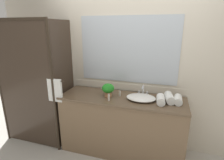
# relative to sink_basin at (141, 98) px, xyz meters

# --- Properties ---
(ground_plane) EXTENTS (8.00, 8.00, 0.00)m
(ground_plane) POSITION_rel_sink_basin_xyz_m (-0.27, 0.00, -0.93)
(ground_plane) COLOR #B7B2A8
(wall_back_with_mirror) EXTENTS (4.40, 0.06, 2.60)m
(wall_back_with_mirror) POSITION_rel_sink_basin_xyz_m (-0.27, 0.34, 0.37)
(wall_back_with_mirror) COLOR beige
(wall_back_with_mirror) RESTS_ON ground_plane
(vanity_cabinet) EXTENTS (1.80, 0.58, 0.90)m
(vanity_cabinet) POSITION_rel_sink_basin_xyz_m (-0.27, 0.01, -0.48)
(vanity_cabinet) COLOR brown
(vanity_cabinet) RESTS_ON ground_plane
(shower_enclosure) EXTENTS (1.20, 0.59, 2.00)m
(shower_enclosure) POSITION_rel_sink_basin_xyz_m (-1.55, -0.19, 0.10)
(shower_enclosure) COLOR #2D2319
(shower_enclosure) RESTS_ON ground_plane
(sink_basin) EXTENTS (0.41, 0.31, 0.06)m
(sink_basin) POSITION_rel_sink_basin_xyz_m (0.00, 0.00, 0.00)
(sink_basin) COLOR white
(sink_basin) RESTS_ON vanity_cabinet
(faucet) EXTENTS (0.17, 0.16, 0.15)m
(faucet) POSITION_rel_sink_basin_xyz_m (0.00, 0.19, 0.02)
(faucet) COLOR silver
(faucet) RESTS_ON vanity_cabinet
(potted_plant) EXTENTS (0.18, 0.18, 0.19)m
(potted_plant) POSITION_rel_sink_basin_xyz_m (-0.48, -0.02, 0.08)
(potted_plant) COLOR #B77A51
(potted_plant) RESTS_ON vanity_cabinet
(amenity_bottle_body_wash) EXTENTS (0.03, 0.03, 0.08)m
(amenity_bottle_body_wash) POSITION_rel_sink_basin_xyz_m (-0.32, 0.06, 0.01)
(amenity_bottle_body_wash) COLOR silver
(amenity_bottle_body_wash) RESTS_ON vanity_cabinet
(amenity_bottle_lotion) EXTENTS (0.03, 0.03, 0.10)m
(amenity_bottle_lotion) POSITION_rel_sink_basin_xyz_m (-0.42, -0.17, 0.02)
(amenity_bottle_lotion) COLOR silver
(amenity_bottle_lotion) RESTS_ON vanity_cabinet
(rolled_towel_near_edge) EXTENTS (0.10, 0.21, 0.10)m
(rolled_towel_near_edge) POSITION_rel_sink_basin_xyz_m (0.49, 0.02, 0.02)
(rolled_towel_near_edge) COLOR white
(rolled_towel_near_edge) RESTS_ON vanity_cabinet
(rolled_towel_middle) EXTENTS (0.16, 0.26, 0.11)m
(rolled_towel_middle) POSITION_rel_sink_basin_xyz_m (0.38, 0.04, 0.03)
(rolled_towel_middle) COLOR white
(rolled_towel_middle) RESTS_ON vanity_cabinet
(rolled_towel_far_edge) EXTENTS (0.13, 0.23, 0.11)m
(rolled_towel_far_edge) POSITION_rel_sink_basin_xyz_m (0.27, -0.05, 0.02)
(rolled_towel_far_edge) COLOR white
(rolled_towel_far_edge) RESTS_ON vanity_cabinet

